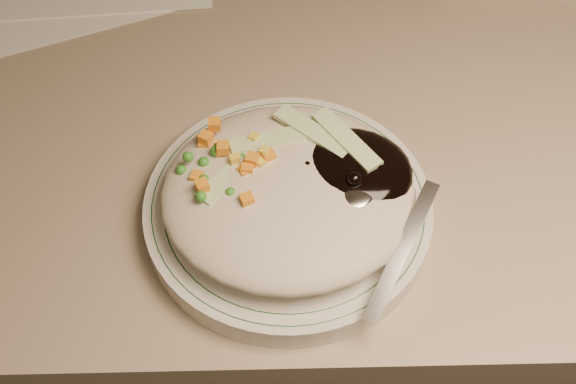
{
  "coord_description": "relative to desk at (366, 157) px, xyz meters",
  "views": [
    {
      "loc": [
        -0.1,
        0.8,
        1.26
      ],
      "look_at": [
        -0.1,
        1.16,
        0.78
      ],
      "focal_mm": 50.0,
      "sensor_mm": 36.0,
      "label": 1
    }
  ],
  "objects": [
    {
      "name": "desk",
      "position": [
        0.0,
        0.0,
        0.0
      ],
      "size": [
        1.4,
        0.7,
        0.74
      ],
      "color": "gray",
      "rests_on": "ground"
    },
    {
      "name": "meal",
      "position": [
        -0.09,
        -0.22,
        0.24
      ],
      "size": [
        0.21,
        0.19,
        0.05
      ],
      "color": "beige",
      "rests_on": "plate"
    },
    {
      "name": "plate",
      "position": [
        -0.1,
        -0.22,
        0.21
      ],
      "size": [
        0.22,
        0.22,
        0.02
      ],
      "primitive_type": "cylinder",
      "color": "silver",
      "rests_on": "desk"
    },
    {
      "name": "plate_rim",
      "position": [
        -0.1,
        -0.22,
        0.22
      ],
      "size": [
        0.21,
        0.21,
        0.0
      ],
      "color": "#144723",
      "rests_on": "plate"
    }
  ]
}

